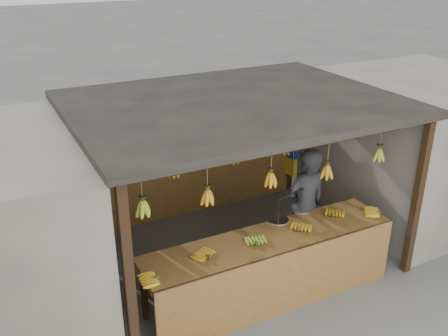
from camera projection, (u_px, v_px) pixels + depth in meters
ground at (233, 254)px, 7.55m from camera, size 80.00×80.00×0.00m
stall at (223, 124)px, 7.02m from camera, size 4.30×3.30×2.40m
neighbor_right at (418, 144)px, 8.59m from camera, size 3.00×3.00×2.30m
counter at (275, 256)px, 6.24m from camera, size 3.48×0.77×0.96m
hanging_bananas at (234, 155)px, 6.89m from camera, size 3.61×2.17×0.39m
balance_scale at (290, 211)px, 6.39m from camera, size 0.69×0.37×0.92m
vendor at (305, 207)px, 7.06m from camera, size 0.66×0.44×1.77m
bag_bundles at (293, 142)px, 9.05m from camera, size 0.08×0.26×1.29m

